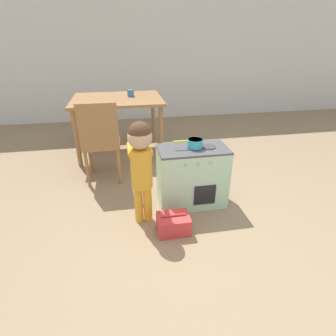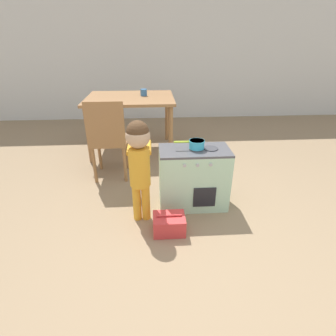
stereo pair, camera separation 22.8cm
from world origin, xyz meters
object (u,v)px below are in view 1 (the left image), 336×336
Objects in this scene: dining_table at (118,105)px; cup_on_table at (131,93)px; play_kitchen at (192,176)px; child_figure at (141,158)px; dining_chair_near at (101,141)px; toy_basket at (173,224)px; toy_pot at (195,143)px.

cup_on_table is at bearing 19.73° from dining_table.
cup_on_table is (-0.47, 1.48, 0.50)m from play_kitchen.
child_figure is 1.00× the size of dining_chair_near.
cup_on_table is at bearing 96.48° from toy_basket.
play_kitchen is 0.70× the size of child_figure.
toy_pot is 1.56m from cup_on_table.
dining_table is at bearing 114.58° from play_kitchen.
dining_chair_near is at bearing 114.86° from child_figure.
toy_basket is (-0.25, -0.39, -0.21)m from play_kitchen.
child_figure is at bearing -84.12° from dining_table.
cup_on_table is (-0.48, 1.48, 0.17)m from toy_pot.
child_figure is 0.79× the size of dining_table.
child_figure is at bearing -158.38° from toy_pot.
child_figure is 0.61m from toy_basket.
toy_pot is 1.04m from dining_chair_near.
toy_basket is 2.01m from cup_on_table.
child_figure reaches higher than dining_table.
dining_table is (-0.39, 1.80, 0.58)m from toy_basket.
toy_basket is 3.03× the size of cup_on_table.
dining_table is at bearing -160.27° from cup_on_table.
child_figure is at bearing -65.14° from dining_chair_near.
cup_on_table is (0.37, 0.90, 0.31)m from dining_chair_near.
toy_basket is (0.23, -0.20, -0.53)m from child_figure.
cup_on_table is (-0.21, 1.87, 0.71)m from toy_basket.
play_kitchen is 0.70× the size of dining_chair_near.
cup_on_table is at bearing 89.48° from child_figure.
dining_table reaches higher than play_kitchen.
child_figure is (-0.48, -0.19, 0.31)m from play_kitchen.
dining_table is at bearing 76.88° from dining_chair_near.
child_figure is at bearing 139.11° from toy_basket.
cup_on_table is (0.18, 0.06, 0.14)m from dining_table.
toy_pot is 1.56m from dining_table.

